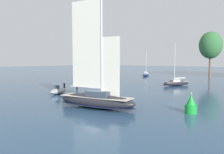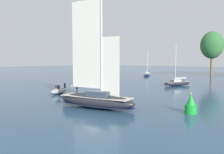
# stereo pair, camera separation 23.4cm
# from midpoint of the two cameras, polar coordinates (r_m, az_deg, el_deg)

# --- Properties ---
(ground_plane) EXTENTS (400.00, 400.00, 0.00)m
(ground_plane) POSITION_cam_midpoint_polar(r_m,az_deg,el_deg) (27.66, -4.43, -8.03)
(ground_plane) COLOR #2D4C6B
(tree_shore_center) EXTENTS (7.88, 7.88, 16.22)m
(tree_shore_center) POSITION_cam_midpoint_polar(r_m,az_deg,el_deg) (85.98, 24.27, 7.56)
(tree_shore_center) COLOR brown
(tree_shore_center) RESTS_ON ground
(sailboat_main) EXTENTS (11.11, 5.50, 14.70)m
(sailboat_main) POSITION_cam_midpoint_polar(r_m,az_deg,el_deg) (27.43, -4.41, -5.69)
(sailboat_main) COLOR #232328
(sailboat_main) RESTS_ON ground
(sailboat_moored_near_marina) EXTENTS (4.75, 8.31, 11.03)m
(sailboat_moored_near_marina) POSITION_cam_midpoint_polar(r_m,az_deg,el_deg) (83.91, -0.13, 0.89)
(sailboat_moored_near_marina) COLOR maroon
(sailboat_moored_near_marina) RESTS_ON ground
(sailboat_moored_mid_channel) EXTENTS (4.94, 7.38, 9.93)m
(sailboat_moored_mid_channel) POSITION_cam_midpoint_polar(r_m,az_deg,el_deg) (53.42, 16.29, -1.49)
(sailboat_moored_mid_channel) COLOR #232328
(sailboat_moored_mid_channel) RESTS_ON ground
(sailboat_moored_far_slip) EXTENTS (4.00, 6.98, 9.28)m
(sailboat_moored_far_slip) POSITION_cam_midpoint_polar(r_m,az_deg,el_deg) (84.11, 8.74, 0.66)
(sailboat_moored_far_slip) COLOR navy
(sailboat_moored_far_slip) RESTS_ON ground
(motor_tender) EXTENTS (3.40, 4.77, 1.70)m
(motor_tender) POSITION_cam_midpoint_polar(r_m,az_deg,el_deg) (40.02, -14.02, -3.52)
(motor_tender) COLOR #99999E
(motor_tender) RESTS_ON ground
(channel_buoy) EXTENTS (1.32, 1.32, 2.36)m
(channel_buoy) POSITION_cam_midpoint_polar(r_m,az_deg,el_deg) (26.11, 19.67, -6.90)
(channel_buoy) COLOR green
(channel_buoy) RESTS_ON ground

